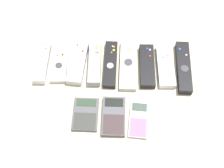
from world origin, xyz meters
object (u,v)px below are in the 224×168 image
Objects in this scene: remote_0 at (43,62)px; remote_3 at (95,64)px; remote_8 at (184,67)px; calculator_0 at (86,114)px; remote_1 at (59,63)px; remote_4 at (110,64)px; remote_6 at (147,66)px; remote_2 at (78,63)px; remote_5 at (128,65)px; calculator_2 at (139,120)px; calculator_1 at (114,116)px; remote_7 at (165,66)px.

remote_0 is 1.00× the size of remote_3.
remote_3 is 0.84× the size of remote_8.
calculator_0 is at bearing -48.65° from remote_0.
remote_4 is at bearing -2.53° from remote_1.
remote_2 is at bearing 177.93° from remote_6.
remote_5 is 1.57× the size of calculator_2.
remote_5 is (0.18, 0.00, -0.00)m from remote_2.
remote_3 is 1.00× the size of remote_6.
remote_3 is at bearing -179.03° from remote_5.
remote_2 is 1.27× the size of calculator_1.
remote_8 is at bearing 38.77° from calculator_1.
calculator_1 is (0.02, -0.20, -0.00)m from remote_4.
remote_3 is at bearing 131.05° from calculator_2.
calculator_0 is (0.05, -0.20, -0.01)m from remote_2.
calculator_0 is (-0.27, -0.20, -0.00)m from remote_7.
remote_0 is 1.00× the size of remote_6.
calculator_1 is at bearing -102.36° from remote_5.
remote_8 reaches higher than remote_5.
remote_8 is (0.51, -0.00, 0.00)m from remote_0.
remote_4 is at bearing 1.04° from remote_3.
calculator_1 is (0.08, -0.20, -0.01)m from remote_3.
remote_2 is at bearing 102.65° from calculator_0.
remote_4 is at bearing 179.52° from remote_8.
remote_4 is (0.06, 0.00, -0.00)m from remote_3.
calculator_0 is (0.11, -0.20, -0.00)m from remote_1.
remote_2 is at bearing 0.60° from remote_0.
remote_8 is at bearing 29.90° from calculator_0.
remote_1 is (0.06, 0.00, -0.01)m from remote_0.
remote_1 is 0.79× the size of remote_8.
remote_5 is 1.17× the size of remote_7.
remote_4 is 0.92× the size of remote_8.
remote_7 reaches higher than remote_1.
remote_8 is at bearing -3.37° from remote_1.
remote_3 reaches higher than calculator_2.
remote_6 is 0.07m from remote_7.
remote_5 is at bearing 54.97° from calculator_0.
remote_7 is 0.84× the size of remote_8.
remote_4 is at bearing 4.24° from remote_2.
calculator_2 is at bearing -117.33° from remote_7.
remote_0 is at bearing 177.46° from remote_7.
remote_2 is 0.38m from remote_8.
remote_6 is 1.34× the size of calculator_2.
remote_2 is at bearing -2.39° from remote_1.
remote_5 reaches higher than calculator_1.
remote_1 is 0.86× the size of remote_4.
calculator_0 is (-0.20, -0.20, -0.01)m from remote_6.
remote_7 is 1.49× the size of calculator_0.
remote_4 is at bearing 0.61° from remote_0.
remote_8 is (0.38, -0.00, 0.00)m from remote_2.
remote_2 is at bearing 140.12° from calculator_2.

